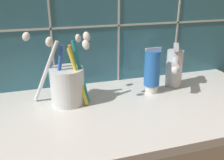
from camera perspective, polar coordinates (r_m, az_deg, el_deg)
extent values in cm
cube|color=silver|center=(62.33, 4.80, -6.62)|extent=(76.22, 35.75, 2.00)
cube|color=#336B7F|center=(72.41, -0.09, 17.06)|extent=(86.22, 1.50, 49.51)
cube|color=beige|center=(72.28, 0.12, 12.31)|extent=(86.22, 0.24, 0.50)
cube|color=beige|center=(68.56, -14.30, 16.20)|extent=(0.50, 0.24, 49.51)
cube|color=beige|center=(72.18, 1.63, 17.04)|extent=(0.50, 0.24, 49.51)
cube|color=beige|center=(80.28, 15.23, 16.78)|extent=(0.50, 0.24, 49.51)
cylinder|color=silver|center=(62.24, -10.11, -1.34)|extent=(8.39, 8.39, 9.00)
cylinder|color=teal|center=(60.46, -7.16, 1.76)|extent=(3.99, 2.84, 15.50)
ellipsoid|color=white|center=(57.54, -5.82, 9.85)|extent=(2.47, 2.18, 2.50)
cylinder|color=orange|center=(64.19, -8.39, 2.15)|extent=(3.63, 3.49, 14.00)
ellipsoid|color=white|center=(63.52, -7.73, 9.44)|extent=(2.46, 2.42, 2.53)
cylinder|color=white|center=(62.65, -14.88, 1.82)|extent=(7.40, 3.30, 15.53)
ellipsoid|color=white|center=(61.68, -19.05, 9.37)|extent=(2.73, 2.02, 2.70)
cylinder|color=blue|center=(60.27, -12.08, 0.96)|extent=(3.59, 1.65, 14.64)
ellipsoid|color=white|center=(57.57, -14.14, 8.49)|extent=(2.29, 1.72, 2.46)
cylinder|color=yellow|center=(59.59, -7.76, 0.65)|extent=(4.58, 3.29, 14.03)
ellipsoid|color=white|center=(56.48, -5.99, 8.01)|extent=(2.58, 2.27, 2.58)
cylinder|color=white|center=(69.55, 8.91, -1.86)|extent=(3.60, 3.60, 2.10)
cylinder|color=blue|center=(67.49, 9.19, 2.70)|extent=(4.23, 4.23, 9.58)
cube|color=silver|center=(66.04, 9.45, 6.97)|extent=(4.44, 0.36, 0.80)
cylinder|color=silver|center=(73.59, 14.00, 2.57)|extent=(4.62, 4.62, 10.55)
cylinder|color=silver|center=(68.79, 14.25, 3.84)|extent=(5.85, 8.16, 2.08)
sphere|color=silver|center=(65.09, 14.24, 2.20)|extent=(1.94, 1.94, 1.94)
cube|color=silver|center=(71.89, 14.45, 7.31)|extent=(4.18, 5.91, 1.20)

